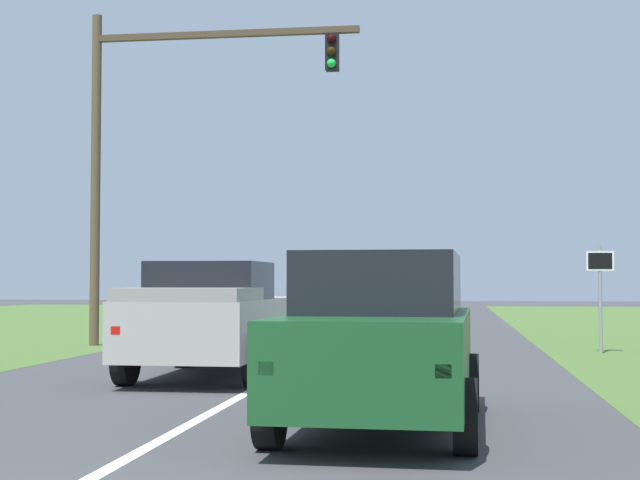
% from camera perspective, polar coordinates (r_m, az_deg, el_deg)
% --- Properties ---
extents(ground_plane, '(120.00, 120.00, 0.00)m').
position_cam_1_polar(ground_plane, '(15.31, -3.20, -8.55)').
color(ground_plane, '#424244').
extents(red_suv_near, '(2.21, 4.83, 1.93)m').
position_cam_1_polar(red_suv_near, '(10.59, 3.81, -5.79)').
color(red_suv_near, '#194C23').
rests_on(red_suv_near, ground_plane).
extents(pickup_truck_lead, '(2.29, 5.10, 1.94)m').
position_cam_1_polar(pickup_truck_lead, '(16.10, -6.49, -4.69)').
color(pickup_truck_lead, '#B7B2A8').
rests_on(pickup_truck_lead, ground_plane).
extents(traffic_light, '(6.79, 0.40, 8.34)m').
position_cam_1_polar(traffic_light, '(24.04, -9.72, 6.64)').
color(traffic_light, brown).
rests_on(traffic_light, ground_plane).
extents(keep_moving_sign, '(0.60, 0.09, 2.41)m').
position_cam_1_polar(keep_moving_sign, '(22.00, 16.56, -2.56)').
color(keep_moving_sign, gray).
rests_on(keep_moving_sign, ground_plane).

